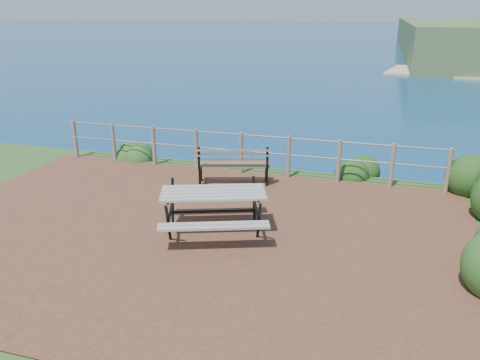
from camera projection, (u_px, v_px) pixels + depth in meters
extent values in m
cube|color=brown|center=(188.00, 232.00, 8.33)|extent=(10.00, 7.00, 0.12)
plane|color=#12526F|center=(379.00, 21.00, 188.55)|extent=(1200.00, 1200.00, 0.00)
cylinder|color=#6B5B4C|center=(75.00, 139.00, 12.41)|extent=(0.10, 0.10, 1.00)
cylinder|color=#6B5B4C|center=(114.00, 142.00, 12.10)|extent=(0.10, 0.10, 1.00)
cylinder|color=#6B5B4C|center=(154.00, 146.00, 11.79)|extent=(0.10, 0.10, 1.00)
cylinder|color=#6B5B4C|center=(196.00, 149.00, 11.48)|extent=(0.10, 0.10, 1.00)
cylinder|color=#6B5B4C|center=(241.00, 153.00, 11.17)|extent=(0.10, 0.10, 1.00)
cylinder|color=#6B5B4C|center=(289.00, 157.00, 10.86)|extent=(0.10, 0.10, 1.00)
cylinder|color=#6B5B4C|center=(339.00, 161.00, 10.55)|extent=(0.10, 0.10, 1.00)
cylinder|color=#6B5B4C|center=(392.00, 166.00, 10.25)|extent=(0.10, 0.10, 1.00)
cylinder|color=#6B5B4C|center=(448.00, 171.00, 9.94)|extent=(0.10, 0.10, 1.00)
cylinder|color=slate|center=(241.00, 135.00, 11.02)|extent=(9.40, 0.04, 0.04)
cylinder|color=slate|center=(241.00, 151.00, 11.15)|extent=(9.40, 0.04, 0.04)
cube|color=gray|center=(213.00, 193.00, 8.07)|extent=(1.95, 1.31, 0.04)
cube|color=gray|center=(214.00, 209.00, 8.17)|extent=(1.78, 0.86, 0.04)
cube|color=gray|center=(214.00, 209.00, 8.17)|extent=(1.78, 0.86, 0.04)
cylinder|color=black|center=(214.00, 211.00, 8.19)|extent=(1.47, 0.57, 0.04)
cube|color=brown|center=(233.00, 165.00, 10.50)|extent=(1.67, 0.84, 0.04)
cube|color=brown|center=(233.00, 153.00, 10.41)|extent=(1.59, 0.57, 0.37)
cube|color=black|center=(233.00, 174.00, 10.58)|extent=(0.07, 0.07, 0.45)
cube|color=black|center=(233.00, 174.00, 10.58)|extent=(0.07, 0.07, 0.45)
cube|color=black|center=(233.00, 174.00, 10.58)|extent=(0.07, 0.07, 0.45)
cube|color=black|center=(233.00, 174.00, 10.58)|extent=(0.07, 0.07, 0.45)
ellipsoid|color=#26511E|center=(138.00, 157.00, 12.64)|extent=(0.82, 0.82, 0.58)
ellipsoid|color=#123D14|center=(354.00, 174.00, 11.32)|extent=(0.84, 0.84, 0.61)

